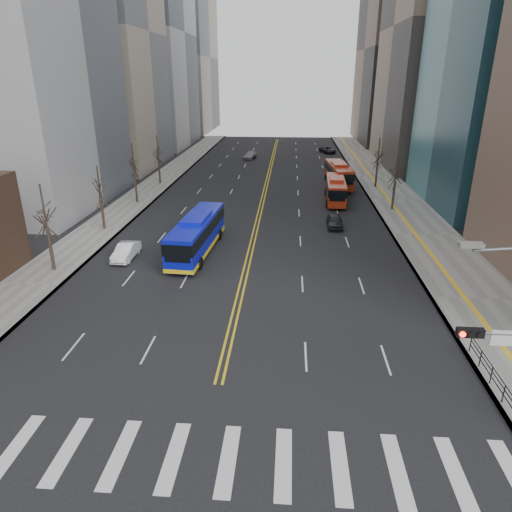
% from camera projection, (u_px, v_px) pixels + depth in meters
% --- Properties ---
extents(ground, '(220.00, 220.00, 0.00)m').
position_uv_depth(ground, '(201.00, 458.00, 19.53)').
color(ground, black).
extents(sidewalk_right, '(7.00, 130.00, 0.15)m').
position_uv_depth(sidewalk_right, '(396.00, 199.00, 60.01)').
color(sidewalk_right, gray).
rests_on(sidewalk_right, ground).
extents(sidewalk_left, '(5.00, 130.00, 0.15)m').
position_uv_depth(sidewalk_left, '(143.00, 195.00, 62.36)').
color(sidewalk_left, gray).
rests_on(sidewalk_left, ground).
extents(crosswalk, '(26.70, 4.00, 0.01)m').
position_uv_depth(crosswalk, '(201.00, 458.00, 19.53)').
color(crosswalk, silver).
rests_on(crosswalk, ground).
extents(centerline, '(0.55, 100.00, 0.01)m').
position_uv_depth(centerline, '(267.00, 181.00, 70.51)').
color(centerline, gold).
rests_on(centerline, ground).
extents(office_towers, '(83.00, 134.00, 58.00)m').
position_uv_depth(office_towers, '(273.00, 18.00, 74.20)').
color(office_towers, '#959598').
rests_on(office_towers, ground).
extents(pedestrian_railing, '(0.06, 6.06, 1.02)m').
position_uv_depth(pedestrian_railing, '(492.00, 373.00, 23.80)').
color(pedestrian_railing, black).
rests_on(pedestrian_railing, sidewalk_right).
extents(street_trees, '(35.20, 47.20, 7.60)m').
position_uv_depth(street_trees, '(193.00, 177.00, 50.26)').
color(street_trees, '#30251D').
rests_on(street_trees, ground).
extents(blue_bus, '(3.37, 12.12, 3.49)m').
position_uv_depth(blue_bus, '(197.00, 233.00, 41.69)').
color(blue_bus, '#0D15C9').
rests_on(blue_bus, ground).
extents(red_bus_near, '(2.85, 9.89, 3.14)m').
position_uv_depth(red_bus_near, '(336.00, 188.00, 58.76)').
color(red_bus_near, '#A42911').
rests_on(red_bus_near, ground).
extents(red_bus_far, '(3.44, 10.95, 3.43)m').
position_uv_depth(red_bus_far, '(339.00, 173.00, 66.98)').
color(red_bus_far, '#A42911').
rests_on(red_bus_far, ground).
extents(car_white, '(1.53, 4.19, 1.37)m').
position_uv_depth(car_white, '(126.00, 251.00, 40.59)').
color(car_white, white).
rests_on(car_white, ground).
extents(car_dark_mid, '(1.68, 4.04, 1.37)m').
position_uv_depth(car_dark_mid, '(335.00, 221.00, 49.06)').
color(car_dark_mid, black).
rests_on(car_dark_mid, ground).
extents(car_silver, '(2.74, 4.83, 1.32)m').
position_uv_depth(car_silver, '(250.00, 156.00, 89.26)').
color(car_silver, gray).
rests_on(car_silver, ground).
extents(car_dark_far, '(3.78, 5.20, 1.31)m').
position_uv_depth(car_dark_far, '(328.00, 150.00, 96.21)').
color(car_dark_far, black).
rests_on(car_dark_far, ground).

